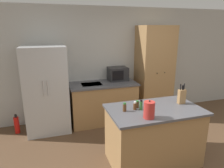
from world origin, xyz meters
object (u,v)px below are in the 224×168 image
(kettle, at_px, (149,110))
(microwave, at_px, (118,74))
(spice_bottle_green_herb, at_px, (125,107))
(knife_block, at_px, (182,96))
(fire_extinguisher, at_px, (17,125))
(spice_bottle_short_red, at_px, (135,106))
(spice_bottle_amber_oil, at_px, (141,105))
(refrigerator, at_px, (47,90))
(pantry_cabinet, at_px, (154,72))
(spice_bottle_tall_dark, at_px, (137,104))

(kettle, bearing_deg, microwave, 82.83)
(spice_bottle_green_herb, bearing_deg, kettle, -53.26)
(knife_block, distance_m, fire_extinguisher, 3.31)
(spice_bottle_short_red, distance_m, spice_bottle_amber_oil, 0.09)
(microwave, bearing_deg, kettle, -97.17)
(microwave, height_order, knife_block, knife_block)
(microwave, distance_m, spice_bottle_green_herb, 1.84)
(refrigerator, bearing_deg, spice_bottle_short_red, -50.71)
(pantry_cabinet, relative_size, spice_bottle_green_herb, 16.42)
(microwave, xyz_separation_m, kettle, (-0.26, -2.09, -0.04))
(fire_extinguisher, bearing_deg, refrigerator, -1.19)
(pantry_cabinet, bearing_deg, refrigerator, -178.52)
(spice_bottle_tall_dark, bearing_deg, fire_extinguisher, 142.64)
(knife_block, bearing_deg, refrigerator, 143.53)
(spice_bottle_short_red, height_order, spice_bottle_green_herb, spice_bottle_green_herb)
(knife_block, relative_size, fire_extinguisher, 0.81)
(pantry_cabinet, xyz_separation_m, microwave, (-0.89, 0.12, -0.01))
(pantry_cabinet, height_order, spice_bottle_tall_dark, pantry_cabinet)
(microwave, xyz_separation_m, spice_bottle_green_herb, (-0.50, -1.77, -0.10))
(spice_bottle_amber_oil, relative_size, kettle, 0.63)
(microwave, bearing_deg, refrigerator, -173.62)
(microwave, xyz_separation_m, spice_bottle_short_red, (-0.33, -1.76, -0.10))
(microwave, distance_m, kettle, 2.10)
(microwave, bearing_deg, spice_bottle_short_red, -100.56)
(kettle, bearing_deg, pantry_cabinet, 59.68)
(pantry_cabinet, relative_size, spice_bottle_tall_dark, 18.60)
(spice_bottle_green_herb, bearing_deg, spice_bottle_short_red, 3.87)
(spice_bottle_green_herb, bearing_deg, spice_bottle_tall_dark, 16.77)
(refrigerator, distance_m, spice_bottle_green_herb, 1.95)
(spice_bottle_green_herb, xyz_separation_m, kettle, (0.24, -0.32, 0.06))
(microwave, height_order, fire_extinguisher, microwave)
(refrigerator, distance_m, spice_bottle_amber_oil, 2.12)
(spice_bottle_short_red, height_order, kettle, kettle)
(spice_bottle_amber_oil, height_order, kettle, kettle)
(microwave, relative_size, kettle, 1.69)
(knife_block, relative_size, spice_bottle_tall_dark, 2.86)
(spice_bottle_tall_dark, xyz_separation_m, spice_bottle_green_herb, (-0.24, -0.07, 0.01))
(spice_bottle_short_red, distance_m, kettle, 0.34)
(spice_bottle_green_herb, distance_m, fire_extinguisher, 2.52)
(spice_bottle_tall_dark, height_order, kettle, kettle)
(spice_bottle_tall_dark, relative_size, fire_extinguisher, 0.28)
(refrigerator, bearing_deg, microwave, 6.38)
(knife_block, height_order, spice_bottle_amber_oil, knife_block)
(spice_bottle_short_red, xyz_separation_m, kettle, (0.07, -0.33, 0.06))
(spice_bottle_green_herb, height_order, fire_extinguisher, spice_bottle_green_herb)
(knife_block, bearing_deg, fire_extinguisher, 150.30)
(knife_block, relative_size, spice_bottle_amber_oil, 2.05)
(refrigerator, distance_m, spice_bottle_short_red, 2.04)
(spice_bottle_short_red, relative_size, spice_bottle_amber_oil, 0.77)
(microwave, relative_size, spice_bottle_tall_dark, 3.77)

